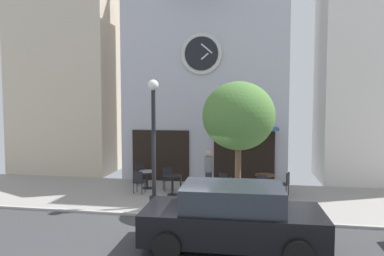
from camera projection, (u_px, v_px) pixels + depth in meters
ground_plane at (187, 220)px, 10.56m from camera, size 24.33×10.33×0.13m
clock_building at (205, 60)px, 16.40m from camera, size 7.51×3.52×10.74m
neighbor_building_left at (70, 26)px, 18.32m from camera, size 5.13×3.95×15.12m
neighbor_building_right at (384, 21)px, 15.39m from camera, size 5.36×3.10×14.27m
street_lamp at (154, 143)px, 11.73m from camera, size 0.36×0.36×4.30m
street_tree at (238, 116)px, 11.23m from camera, size 2.33×2.10×4.22m
cafe_table_near_door at (147, 176)px, 14.40m from camera, size 0.67×0.67×0.73m
cafe_table_center at (172, 181)px, 13.35m from camera, size 0.67×0.67×0.77m
cafe_table_leftmost at (205, 187)px, 12.54m from camera, size 0.67×0.67×0.72m
cafe_table_center_right at (265, 179)px, 13.67m from camera, size 0.78×0.78×0.73m
cafe_chair_corner at (183, 185)px, 12.77m from camera, size 0.45×0.45×0.90m
cafe_chair_under_awning at (222, 183)px, 13.02m from camera, size 0.55×0.55×0.90m
cafe_chair_near_lamp at (228, 188)px, 12.38m from camera, size 0.44×0.44×0.90m
cafe_chair_facing_wall at (168, 177)px, 14.12m from camera, size 0.53×0.53×0.90m
cafe_chair_near_tree at (285, 182)px, 13.23m from camera, size 0.52×0.52×0.90m
cafe_chair_outer at (139, 180)px, 13.55m from camera, size 0.42×0.42×0.90m
cafe_chair_left_end at (140, 172)px, 15.16m from camera, size 0.56×0.56×0.90m
cafe_chair_right_end at (262, 184)px, 12.87m from camera, size 0.44×0.44×0.90m
pedestrian_grey at (209, 171)px, 13.63m from camera, size 0.42×0.42×1.67m
parked_car_black at (232, 217)px, 8.45m from camera, size 4.34×2.10×1.55m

